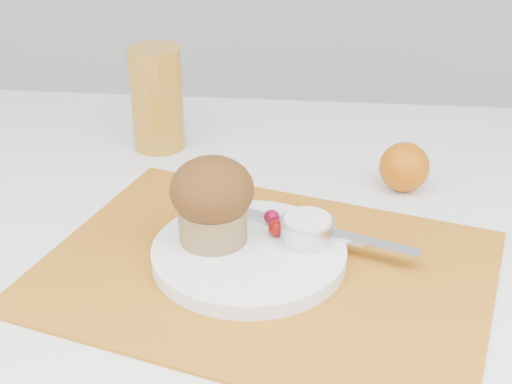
# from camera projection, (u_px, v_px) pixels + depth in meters

# --- Properties ---
(placemat) EXTENTS (0.57, 0.48, 0.00)m
(placemat) POSITION_uv_depth(u_px,v_px,m) (265.00, 270.00, 0.80)
(placemat) COLOR #B76C19
(placemat) RESTS_ON table
(plate) EXTENTS (0.23, 0.23, 0.02)m
(plate) POSITION_uv_depth(u_px,v_px,m) (249.00, 254.00, 0.81)
(plate) COLOR white
(plate) RESTS_ON placemat
(ramekin) EXTENTS (0.07, 0.07, 0.03)m
(ramekin) POSITION_uv_depth(u_px,v_px,m) (307.00, 230.00, 0.81)
(ramekin) COLOR silver
(ramekin) RESTS_ON plate
(cream) EXTENTS (0.06, 0.06, 0.01)m
(cream) POSITION_uv_depth(u_px,v_px,m) (307.00, 220.00, 0.80)
(cream) COLOR white
(cream) RESTS_ON ramekin
(raspberry_near) EXTENTS (0.02, 0.02, 0.02)m
(raspberry_near) POSITION_uv_depth(u_px,v_px,m) (272.00, 217.00, 0.84)
(raspberry_near) COLOR #5D0219
(raspberry_near) RESTS_ON plate
(raspberry_far) EXTENTS (0.02, 0.02, 0.02)m
(raspberry_far) POSITION_uv_depth(u_px,v_px,m) (277.00, 228.00, 0.82)
(raspberry_far) COLOR #5D0402
(raspberry_far) RESTS_ON plate
(butter_knife) EXTENTS (0.21, 0.09, 0.01)m
(butter_knife) POSITION_uv_depth(u_px,v_px,m) (327.00, 233.00, 0.82)
(butter_knife) COLOR silver
(butter_knife) RESTS_ON plate
(orange) EXTENTS (0.07, 0.07, 0.07)m
(orange) POSITION_uv_depth(u_px,v_px,m) (404.00, 167.00, 0.96)
(orange) COLOR #C25D06
(orange) RESTS_ON table
(juice_glass) EXTENTS (0.09, 0.09, 0.16)m
(juice_glass) POSITION_uv_depth(u_px,v_px,m) (157.00, 99.00, 1.06)
(juice_glass) COLOR #BA7F23
(juice_glass) RESTS_ON table
(muffin) EXTENTS (0.09, 0.09, 0.10)m
(muffin) POSITION_uv_depth(u_px,v_px,m) (212.00, 199.00, 0.79)
(muffin) COLOR #977B49
(muffin) RESTS_ON plate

